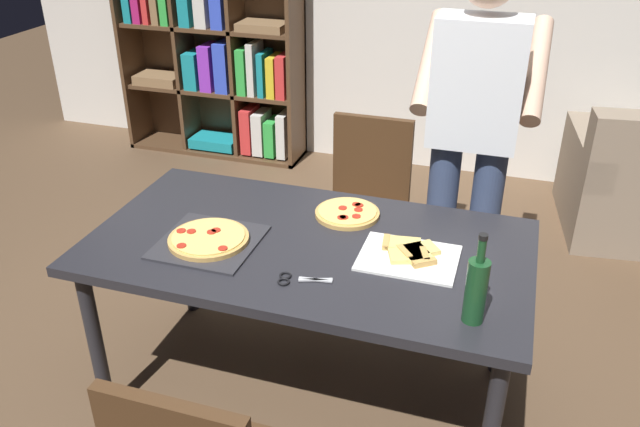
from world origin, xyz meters
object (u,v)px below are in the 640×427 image
object	(u,v)px
kitchen_scissors	(295,279)
pepperoni_pizza_on_tray	(209,240)
second_pizza_plain	(347,213)
bookshelf	(212,24)
dining_table	(308,258)
chair_far_side	(366,194)
wine_bottle	(476,289)
person_serving_pizza	(472,132)

from	to	relation	value
kitchen_scissors	pepperoni_pizza_on_tray	bearing A→B (deg)	161.27
second_pizza_plain	bookshelf	bearing A→B (deg)	127.73
pepperoni_pizza_on_tray	second_pizza_plain	world-z (taller)	pepperoni_pizza_on_tray
dining_table	chair_far_side	world-z (taller)	chair_far_side
chair_far_side	wine_bottle	size ratio (longest dim) A/B	2.85
wine_bottle	chair_far_side	bearing A→B (deg)	117.83
bookshelf	person_serving_pizza	world-z (taller)	bookshelf
wine_bottle	kitchen_scissors	world-z (taller)	wine_bottle
person_serving_pizza	wine_bottle	distance (m)	1.04
person_serving_pizza	kitchen_scissors	size ratio (longest dim) A/B	8.82
chair_far_side	pepperoni_pizza_on_tray	world-z (taller)	chair_far_side
dining_table	second_pizza_plain	distance (m)	0.28
chair_far_side	person_serving_pizza	world-z (taller)	person_serving_pizza
pepperoni_pizza_on_tray	wine_bottle	distance (m)	1.04
person_serving_pizza	pepperoni_pizza_on_tray	size ratio (longest dim) A/B	4.73
bookshelf	kitchen_scissors	xyz separation A→B (m)	(1.59, -2.63, -0.24)
bookshelf	person_serving_pizza	distance (m)	2.65
person_serving_pizza	wine_bottle	xyz separation A→B (m)	(0.14, -1.02, -0.13)
bookshelf	wine_bottle	size ratio (longest dim) A/B	6.17
dining_table	wine_bottle	distance (m)	0.75
bookshelf	kitchen_scissors	distance (m)	3.09
second_pizza_plain	chair_far_side	bearing A→B (deg)	97.05
second_pizza_plain	dining_table	bearing A→B (deg)	-108.31
kitchen_scissors	person_serving_pizza	bearing A→B (deg)	64.11
bookshelf	kitchen_scissors	bearing A→B (deg)	-58.81
pepperoni_pizza_on_tray	kitchen_scissors	distance (m)	0.43
bookshelf	pepperoni_pizza_on_tray	size ratio (longest dim) A/B	5.27
second_pizza_plain	pepperoni_pizza_on_tray	bearing A→B (deg)	-139.62
chair_far_side	pepperoni_pizza_on_tray	size ratio (longest dim) A/B	2.43
chair_far_side	bookshelf	bearing A→B (deg)	137.39
dining_table	person_serving_pizza	distance (m)	0.95
wine_bottle	person_serving_pizza	bearing A→B (deg)	97.61
dining_table	bookshelf	distance (m)	2.85
wine_bottle	second_pizza_plain	size ratio (longest dim) A/B	1.18
bookshelf	dining_table	bearing A→B (deg)	-56.81
kitchen_scissors	wine_bottle	bearing A→B (deg)	-3.49
bookshelf	second_pizza_plain	size ratio (longest dim) A/B	7.27
chair_far_side	kitchen_scissors	bearing A→B (deg)	-88.03
chair_far_side	person_serving_pizza	size ratio (longest dim) A/B	0.51
dining_table	person_serving_pizza	world-z (taller)	person_serving_pizza
person_serving_pizza	kitchen_scissors	world-z (taller)	person_serving_pizza
pepperoni_pizza_on_tray	kitchen_scissors	bearing A→B (deg)	-18.73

